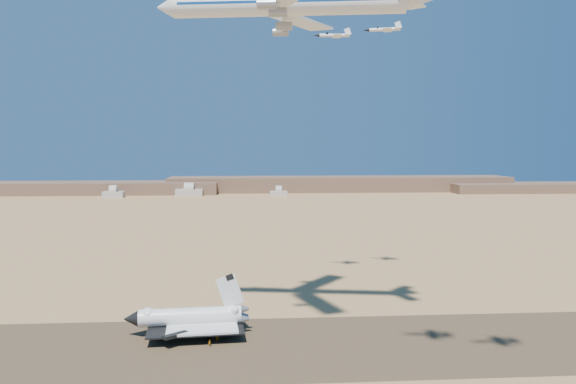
{
  "coord_description": "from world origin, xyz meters",
  "views": [
    {
      "loc": [
        5.44,
        -149.67,
        54.41
      ],
      "look_at": [
        16.86,
        8.0,
        41.81
      ],
      "focal_mm": 35.0,
      "sensor_mm": 36.0,
      "label": 1
    }
  ],
  "objects": [
    {
      "name": "ridgeline",
      "position": [
        65.32,
        527.31,
        7.63
      ],
      "size": [
        960.0,
        90.0,
        18.0
      ],
      "color": "brown",
      "rests_on": "ground"
    },
    {
      "name": "crew_b",
      "position": [
        -5.12,
        1.13,
        0.98
      ],
      "size": [
        0.77,
        1.01,
        1.84
      ],
      "primitive_type": "imported",
      "rotation": [
        0.0,
        0.0,
        1.89
      ],
      "color": "#C9690B",
      "rests_on": "runway"
    },
    {
      "name": "hangars",
      "position": [
        -64.0,
        478.43,
        4.83
      ],
      "size": [
        200.5,
        29.5,
        30.0
      ],
      "color": "#B7B3A2",
      "rests_on": "ground"
    },
    {
      "name": "chase_jet_c",
      "position": [
        37.29,
        57.83,
        95.38
      ],
      "size": [
        13.99,
        7.62,
        3.49
      ],
      "rotation": [
        0.0,
        0.0,
        -0.09
      ],
      "color": "white"
    },
    {
      "name": "crew_c",
      "position": [
        -3.13,
        4.81,
        0.98
      ],
      "size": [
        1.04,
        1.2,
        1.84
      ],
      "primitive_type": "imported",
      "rotation": [
        0.0,
        0.0,
        2.14
      ],
      "color": "#C9690B",
      "rests_on": "runway"
    },
    {
      "name": "ground",
      "position": [
        0.0,
        0.0,
        0.0
      ],
      "size": [
        1200.0,
        1200.0,
        0.0
      ],
      "primitive_type": "plane",
      "color": "tan",
      "rests_on": "ground"
    },
    {
      "name": "chase_jet_d",
      "position": [
        57.49,
        64.17,
        99.12
      ],
      "size": [
        14.29,
        8.31,
        3.64
      ],
      "rotation": [
        0.0,
        0.0,
        -0.29
      ],
      "color": "white"
    },
    {
      "name": "crew_a",
      "position": [
        -3.47,
        5.8,
        1.02
      ],
      "size": [
        0.62,
        0.79,
        1.91
      ],
      "primitive_type": "imported",
      "rotation": [
        0.0,
        0.0,
        1.32
      ],
      "color": "#C9690B",
      "rests_on": "runway"
    },
    {
      "name": "shuttle",
      "position": [
        -11.68,
        11.51,
        4.75
      ],
      "size": [
        35.94,
        23.82,
        17.66
      ],
      "rotation": [
        0.0,
        0.0,
        0.08
      ],
      "color": "silver",
      "rests_on": "runway"
    },
    {
      "name": "carrier_747",
      "position": [
        14.57,
        7.26,
        93.38
      ],
      "size": [
        76.11,
        58.02,
        18.89
      ],
      "rotation": [
        0.0,
        0.0,
        -0.16
      ],
      "color": "white"
    },
    {
      "name": "runway",
      "position": [
        0.0,
        0.0,
        0.03
      ],
      "size": [
        600.0,
        50.0,
        0.06
      ],
      "primitive_type": "cube",
      "color": "brown",
      "rests_on": "ground"
    }
  ]
}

